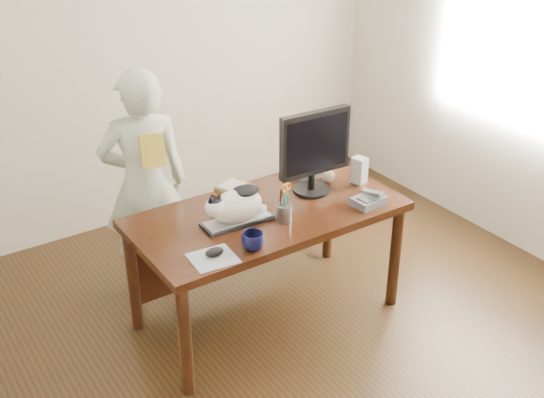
{
  "coord_description": "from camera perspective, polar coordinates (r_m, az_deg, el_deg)",
  "views": [
    {
      "loc": [
        -1.92,
        -2.34,
        2.66
      ],
      "look_at": [
        0.0,
        0.55,
        0.85
      ],
      "focal_mm": 45.0,
      "sensor_mm": 36.0,
      "label": 1
    }
  ],
  "objects": [
    {
      "name": "desk",
      "position": [
        4.13,
        -0.99,
        -2.36
      ],
      "size": [
        1.6,
        0.8,
        0.75
      ],
      "color": "black",
      "rests_on": "ground"
    },
    {
      "name": "person",
      "position": [
        4.37,
        -10.59,
        1.22
      ],
      "size": [
        0.63,
        0.5,
        1.51
      ],
      "primitive_type": "imported",
      "rotation": [
        0.0,
        0.0,
        2.86
      ],
      "color": "white",
      "rests_on": "ground"
    },
    {
      "name": "speaker",
      "position": [
        4.33,
        7.32,
        2.4
      ],
      "size": [
        0.09,
        0.1,
        0.17
      ],
      "rotation": [
        0.0,
        0.0,
        0.25
      ],
      "color": "#9B9A9D",
      "rests_on": "desk"
    },
    {
      "name": "mousepad",
      "position": [
        3.56,
        -4.96,
        -4.96
      ],
      "size": [
        0.25,
        0.23,
        0.01
      ],
      "rotation": [
        0.0,
        0.0,
        -0.09
      ],
      "color": "#B8BFC5",
      "rests_on": "desk"
    },
    {
      "name": "mouse",
      "position": [
        3.57,
        -4.85,
        -4.44
      ],
      "size": [
        0.11,
        0.08,
        0.04
      ],
      "rotation": [
        0.0,
        0.0,
        -0.09
      ],
      "color": "black",
      "rests_on": "mousepad"
    },
    {
      "name": "baseball",
      "position": [
        4.33,
        4.73,
        1.91
      ],
      "size": [
        0.08,
        0.08,
        0.08
      ],
      "rotation": [
        0.0,
        0.0,
        0.12
      ],
      "color": "silver",
      "rests_on": "desk"
    },
    {
      "name": "calculator",
      "position": [
        4.44,
        2.61,
        2.5
      ],
      "size": [
        0.18,
        0.23,
        0.07
      ],
      "rotation": [
        0.0,
        0.0,
        -0.11
      ],
      "color": "#5A5A5E",
      "rests_on": "desk"
    },
    {
      "name": "cat",
      "position": [
        3.81,
        -3.11,
        -0.5
      ],
      "size": [
        0.4,
        0.21,
        0.23
      ],
      "rotation": [
        0.0,
        0.0,
        -0.04
      ],
      "color": "white",
      "rests_on": "keyboard"
    },
    {
      "name": "keyboard",
      "position": [
        3.87,
        -2.91,
        -1.85
      ],
      "size": [
        0.42,
        0.17,
        0.02
      ],
      "rotation": [
        0.0,
        0.0,
        -0.04
      ],
      "color": "black",
      "rests_on": "desk"
    },
    {
      "name": "pen_cup",
      "position": [
        3.87,
        1.01,
        -0.97
      ],
      "size": [
        0.11,
        0.11,
        0.23
      ],
      "rotation": [
        0.0,
        0.0,
        0.26
      ],
      "color": "gray",
      "rests_on": "desk"
    },
    {
      "name": "room",
      "position": [
        3.3,
        5.32,
        4.03
      ],
      "size": [
        4.5,
        4.5,
        4.5
      ],
      "color": "black",
      "rests_on": "ground"
    },
    {
      "name": "monitor",
      "position": [
        4.09,
        3.58,
        4.29
      ],
      "size": [
        0.47,
        0.24,
        0.53
      ],
      "rotation": [
        0.0,
        0.0,
        -0.05
      ],
      "color": "black",
      "rests_on": "desk"
    },
    {
      "name": "book_stack",
      "position": [
        4.15,
        -3.22,
        0.67
      ],
      "size": [
        0.27,
        0.23,
        0.09
      ],
      "rotation": [
        0.0,
        0.0,
        0.24
      ],
      "color": "#4E1A14",
      "rests_on": "desk"
    },
    {
      "name": "phone",
      "position": [
        4.1,
        8.11,
        -0.07
      ],
      "size": [
        0.2,
        0.17,
        0.09
      ],
      "rotation": [
        0.0,
        0.0,
        0.08
      ],
      "color": "#5A5A5E",
      "rests_on": "desk"
    },
    {
      "name": "coffee_mug",
      "position": [
        3.6,
        -1.6,
        -3.54
      ],
      "size": [
        0.17,
        0.17,
        0.1
      ],
      "primitive_type": "imported",
      "rotation": [
        0.0,
        0.0,
        0.77
      ],
      "color": "black",
      "rests_on": "desk"
    },
    {
      "name": "held_book",
      "position": [
        4.1,
        -9.97,
        4.02
      ],
      "size": [
        0.16,
        0.12,
        0.2
      ],
      "rotation": [
        0.0,
        0.0,
        -0.28
      ],
      "color": "gold",
      "rests_on": "person"
    }
  ]
}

